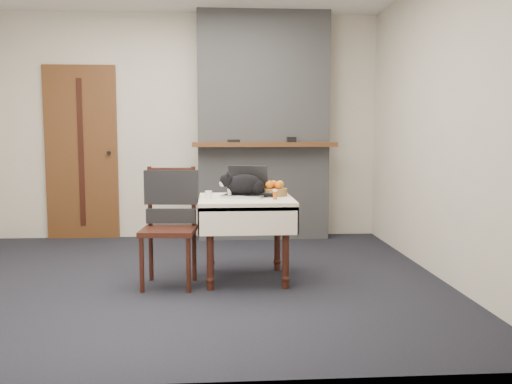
# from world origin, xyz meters

# --- Properties ---
(ground) EXTENTS (4.50, 4.50, 0.00)m
(ground) POSITION_xyz_m (0.00, 0.00, 0.00)
(ground) COLOR black
(ground) RESTS_ON ground
(room_shell) EXTENTS (4.52, 4.01, 2.61)m
(room_shell) POSITION_xyz_m (0.00, 0.46, 1.76)
(room_shell) COLOR beige
(room_shell) RESTS_ON ground
(door) EXTENTS (0.82, 0.10, 2.00)m
(door) POSITION_xyz_m (-1.20, 1.97, 1.00)
(door) COLOR brown
(door) RESTS_ON ground
(chimney) EXTENTS (1.62, 0.48, 2.60)m
(chimney) POSITION_xyz_m (0.90, 1.85, 1.30)
(chimney) COLOR gray
(chimney) RESTS_ON ground
(side_table) EXTENTS (0.78, 0.78, 0.70)m
(side_table) POSITION_xyz_m (0.59, -0.03, 0.59)
(side_table) COLOR #33140D
(side_table) RESTS_ON ground
(laptop) EXTENTS (0.43, 0.39, 0.26)m
(laptop) POSITION_xyz_m (0.60, 0.06, 0.76)
(laptop) COLOR #B7B7BC
(laptop) RESTS_ON side_table
(cat) EXTENTS (0.46, 0.19, 0.22)m
(cat) POSITION_xyz_m (0.59, 0.02, 0.79)
(cat) COLOR black
(cat) RESTS_ON side_table
(cream_jar) EXTENTS (0.06, 0.06, 0.07)m
(cream_jar) POSITION_xyz_m (0.28, -0.09, 0.73)
(cream_jar) COLOR white
(cream_jar) RESTS_ON side_table
(pill_bottle) EXTENTS (0.04, 0.04, 0.08)m
(pill_bottle) POSITION_xyz_m (0.83, -0.17, 0.74)
(pill_bottle) COLOR #B35416
(pill_bottle) RESTS_ON side_table
(fruit_basket) EXTENTS (0.23, 0.23, 0.13)m
(fruit_basket) POSITION_xyz_m (0.85, 0.09, 0.75)
(fruit_basket) COLOR olive
(fruit_basket) RESTS_ON side_table
(desk_clutter) EXTENTS (0.15, 0.06, 0.01)m
(desk_clutter) POSITION_xyz_m (0.74, 0.04, 0.70)
(desk_clutter) COLOR black
(desk_clutter) RESTS_ON side_table
(chair) EXTENTS (0.47, 0.46, 0.96)m
(chair) POSITION_xyz_m (-0.03, -0.10, 0.61)
(chair) COLOR #33140D
(chair) RESTS_ON ground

